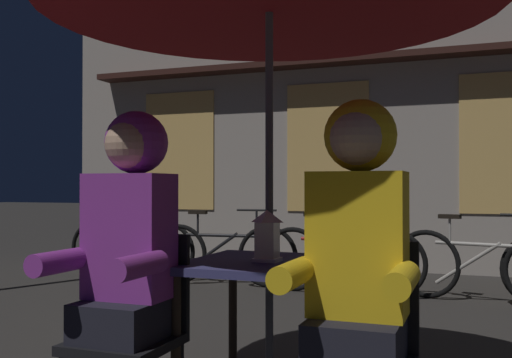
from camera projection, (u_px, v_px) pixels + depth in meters
cafe_table at (269, 283)px, 2.67m from camera, size 0.72×0.72×0.74m
lantern at (267, 234)px, 2.65m from camera, size 0.11×0.11×0.23m
chair_left at (134, 325)px, 2.49m from camera, size 0.40×0.40×0.87m
chair_right at (360, 347)px, 2.15m from camera, size 0.40×0.40×0.87m
person_left_hooded at (126, 242)px, 2.44m from camera, size 0.45×0.56×1.40m
person_right_hooded at (357, 251)px, 2.11m from camera, size 0.45×0.56×1.40m
shopfront_building at (415, 33)px, 7.71m from camera, size 10.00×0.93×6.20m
bicycle_nearest at (131, 248)px, 6.97m from camera, size 1.68×0.08×0.84m
bicycle_second at (222, 254)px, 6.43m from camera, size 1.68×0.20×0.84m
bicycle_third at (341, 260)px, 5.89m from camera, size 1.68×0.10×0.84m
bicycle_fourth at (481, 266)px, 5.41m from camera, size 1.64×0.45×0.84m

